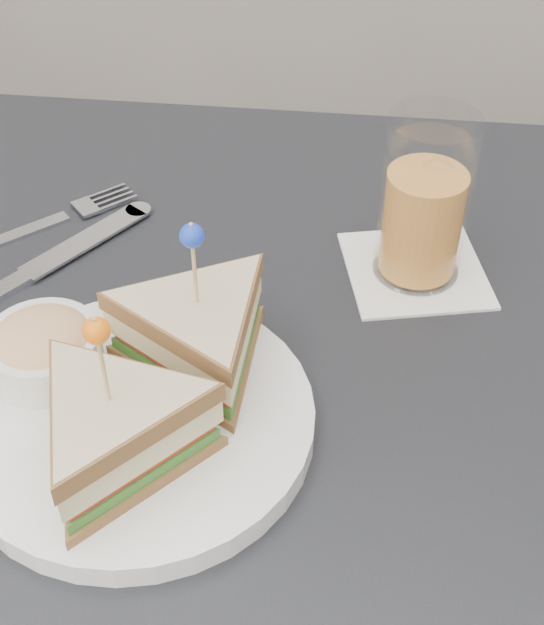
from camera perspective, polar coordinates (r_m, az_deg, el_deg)
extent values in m
cube|color=black|center=(0.68, -0.93, -4.56)|extent=(0.80, 0.80, 0.03)
cylinder|color=black|center=(1.26, -14.67, -3.31)|extent=(0.04, 0.04, 0.72)
cylinder|color=white|center=(0.63, -8.75, -7.16)|extent=(0.32, 0.32, 0.01)
cylinder|color=white|center=(0.62, -8.84, -6.57)|extent=(0.32, 0.32, 0.00)
cylinder|color=tan|center=(0.53, -11.01, -3.54)|extent=(0.00, 0.00, 0.08)
sphere|color=orange|center=(0.51, -11.44, -1.18)|extent=(0.02, 0.02, 0.02)
cylinder|color=tan|center=(0.59, -5.10, 2.72)|extent=(0.00, 0.00, 0.08)
sphere|color=#1A3AC3|center=(0.57, -5.28, 5.04)|extent=(0.02, 0.02, 0.02)
cylinder|color=white|center=(0.65, -14.65, -2.66)|extent=(0.11, 0.11, 0.04)
ellipsoid|color=#E0B772|center=(0.65, -14.84, -1.84)|extent=(0.09, 0.09, 0.03)
cube|color=silver|center=(0.83, -17.18, 4.57)|extent=(0.10, 0.10, 0.00)
cube|color=silver|center=(0.85, -12.11, 6.75)|extent=(0.03, 0.03, 0.00)
cube|color=silver|center=(0.80, -12.20, 4.59)|extent=(0.09, 0.12, 0.00)
cylinder|color=silver|center=(0.83, -8.76, 6.66)|extent=(0.03, 0.03, 0.00)
cube|color=white|center=(0.77, 9.35, 2.76)|extent=(0.14, 0.14, 0.00)
cylinder|color=#DB8E3D|center=(0.74, 9.79, 5.86)|extent=(0.08, 0.08, 0.09)
cylinder|color=white|center=(0.72, 10.00, 7.32)|extent=(0.09, 0.09, 0.15)
cube|color=white|center=(0.72, 10.79, 8.98)|extent=(0.02, 0.02, 0.02)
cube|color=white|center=(0.71, 9.35, 8.05)|extent=(0.02, 0.02, 0.02)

